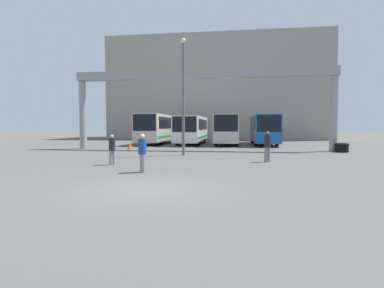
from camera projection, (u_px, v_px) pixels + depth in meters
The scene contains 13 objects.
ground_plane at pixel (147, 190), 9.48m from camera, with size 200.00×200.00×0.00m, color #514F4C.
building_backdrop at pixel (217, 91), 50.04m from camera, with size 34.02×12.00×15.89m.
overhead_gantry at pixel (201, 85), 25.13m from camera, with size 21.90×0.80×6.73m.
bus_slot_0 at pixel (158, 127), 34.86m from camera, with size 2.57×10.86×3.32m.
bus_slot_1 at pixel (192, 128), 34.33m from camera, with size 2.62×10.88×3.08m.
bus_slot_2 at pixel (227, 128), 34.28m from camera, with size 2.52×11.90×3.22m.
bus_slot_3 at pixel (264, 128), 32.87m from camera, with size 2.46×10.16×3.16m.
pedestrian_near_center at pixel (142, 152), 13.03m from camera, with size 0.35×0.35×1.68m.
pedestrian_near_left at pixel (267, 146), 16.84m from camera, with size 0.36×0.36×1.73m.
pedestrian_far_center at pixel (112, 149), 15.57m from camera, with size 0.33×0.33×1.58m.
traffic_cone at pixel (130, 146), 26.05m from camera, with size 0.45×0.45×0.64m.
tire_stack at pixel (342, 148), 23.20m from camera, with size 1.04×1.04×0.72m.
lamp_post at pixel (183, 92), 20.48m from camera, with size 0.36×0.36×7.99m.
Camera 1 is at (2.71, -9.09, 2.01)m, focal length 28.00 mm.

